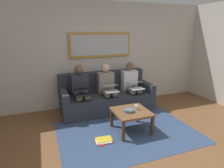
% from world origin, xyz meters
% --- Properties ---
extents(ground_plane, '(6.00, 5.20, 0.10)m').
position_xyz_m(ground_plane, '(0.00, 0.00, -0.05)').
color(ground_plane, brown).
extents(wall_rear, '(6.00, 0.12, 2.60)m').
position_xyz_m(wall_rear, '(0.00, -2.60, 1.30)').
color(wall_rear, beige).
rests_on(wall_rear, ground_plane).
extents(area_rug, '(2.60, 1.80, 0.01)m').
position_xyz_m(area_rug, '(0.00, -0.85, 0.00)').
color(area_rug, '#33476B').
rests_on(area_rug, ground_plane).
extents(couch, '(2.20, 0.90, 0.90)m').
position_xyz_m(couch, '(0.00, -2.12, 0.31)').
color(couch, '#2D333D').
rests_on(couch, ground_plane).
extents(framed_mirror, '(1.57, 0.05, 0.60)m').
position_xyz_m(framed_mirror, '(0.00, -2.51, 1.55)').
color(framed_mirror, '#B7892D').
extents(coffee_table, '(0.67, 0.67, 0.41)m').
position_xyz_m(coffee_table, '(-0.09, -0.90, 0.36)').
color(coffee_table, brown).
rests_on(coffee_table, ground_plane).
extents(cup, '(0.07, 0.07, 0.09)m').
position_xyz_m(cup, '(-0.21, -0.93, 0.46)').
color(cup, silver).
rests_on(cup, coffee_table).
extents(bowl, '(0.19, 0.19, 0.05)m').
position_xyz_m(bowl, '(-0.03, -0.88, 0.44)').
color(bowl, slate).
rests_on(bowl, coffee_table).
extents(person_left, '(0.38, 0.58, 1.14)m').
position_xyz_m(person_left, '(-0.64, -2.05, 0.61)').
color(person_left, silver).
rests_on(person_left, couch).
extents(laptop_white, '(0.33, 0.36, 0.16)m').
position_xyz_m(laptop_white, '(-0.64, -1.81, 0.63)').
color(laptop_white, white).
extents(person_middle, '(0.38, 0.58, 1.14)m').
position_xyz_m(person_middle, '(0.00, -2.05, 0.61)').
color(person_middle, gray).
rests_on(person_middle, couch).
extents(laptop_silver, '(0.32, 0.34, 0.14)m').
position_xyz_m(laptop_silver, '(0.00, -1.80, 0.63)').
color(laptop_silver, silver).
extents(person_right, '(0.38, 0.58, 1.14)m').
position_xyz_m(person_right, '(0.64, -2.05, 0.61)').
color(person_right, '#2D3342').
rests_on(person_right, couch).
extents(laptop_black, '(0.35, 0.34, 0.15)m').
position_xyz_m(laptop_black, '(0.64, -1.81, 0.62)').
color(laptop_black, black).
extents(magazine_stack, '(0.32, 0.28, 0.03)m').
position_xyz_m(magazine_stack, '(0.52, -0.71, 0.02)').
color(magazine_stack, red).
rests_on(magazine_stack, ground_plane).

